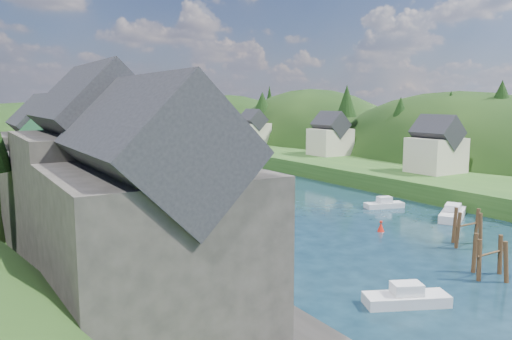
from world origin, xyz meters
TOP-DOWN VIEW (x-y plane):
  - ground at (0.00, 50.00)m, footprint 600.00×600.00m
  - hillside_right at (45.00, 75.00)m, footprint 36.00×245.56m
  - far_hills at (1.22, 174.01)m, footprint 103.00×68.00m
  - hill_trees at (0.06, 65.09)m, footprint 90.70×150.08m
  - quay_left at (-24.00, 20.00)m, footprint 12.00×110.00m
  - quayside_buildings at (-26.00, 6.39)m, footprint 8.00×35.84m
  - boat_sheds at (-26.00, 39.00)m, footprint 7.00×21.00m
  - terrace_right at (25.00, 40.00)m, footprint 16.00×120.00m
  - right_bank_cottages at (28.00, 48.33)m, footprint 9.00×59.24m
  - piling_cluster_near at (-0.13, -4.65)m, footprint 3.01×2.82m
  - piling_cluster_far at (5.40, 1.18)m, footprint 3.13×2.93m
  - channel_buoy_near at (2.54, 8.69)m, footprint 0.70×0.70m
  - channel_buoy_far at (-3.17, 19.68)m, footprint 0.70×0.70m
  - moored_boats at (-5.61, 19.24)m, footprint 35.92×91.48m

SIDE VIEW (x-z plane):
  - far_hills at x=1.22m, z-range -32.80..11.20m
  - hillside_right at x=45.00m, z-range -31.41..16.59m
  - ground at x=0.00m, z-range 0.00..0.00m
  - channel_buoy_near at x=2.54m, z-range -0.07..1.03m
  - channel_buoy_far at x=-3.17m, z-range -0.07..1.03m
  - moored_boats at x=-5.61m, z-range -0.56..1.70m
  - quay_left at x=-24.00m, z-range 0.00..2.00m
  - terrace_right at x=25.00m, z-range 0.00..2.40m
  - piling_cluster_near at x=-0.13m, z-range -0.57..3.03m
  - piling_cluster_far at x=5.40m, z-range -0.57..3.26m
  - boat_sheds at x=-26.00m, z-range 1.52..9.02m
  - right_bank_cottages at x=28.00m, z-range 1.64..10.05m
  - quayside_buildings at x=-26.00m, z-range 0.64..13.54m
  - hill_trees at x=0.06m, z-range 4.83..17.50m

